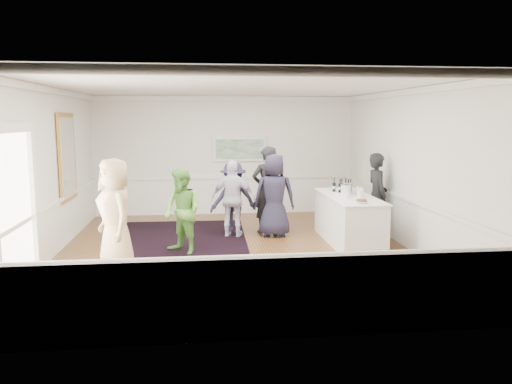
{
  "coord_description": "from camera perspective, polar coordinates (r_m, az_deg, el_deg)",
  "views": [
    {
      "loc": [
        -0.7,
        -9.56,
        2.62
      ],
      "look_at": [
        0.42,
        0.2,
        1.15
      ],
      "focal_mm": 35.0,
      "sensor_mm": 36.0,
      "label": 1
    }
  ],
  "objects": [
    {
      "name": "wall_right",
      "position": [
        10.49,
        17.11,
        2.54
      ],
      "size": [
        0.02,
        8.0,
        3.2
      ],
      "primitive_type": "cube",
      "color": "white",
      "rests_on": "floor"
    },
    {
      "name": "wine_bottles",
      "position": [
        11.1,
        9.96,
        0.8
      ],
      "size": [
        0.41,
        0.23,
        0.31
      ],
      "color": "black",
      "rests_on": "serving_table"
    },
    {
      "name": "doorway",
      "position": [
        8.23,
        -25.96,
        -0.77
      ],
      "size": [
        0.1,
        1.78,
        2.56
      ],
      "color": "white",
      "rests_on": "wall_left"
    },
    {
      "name": "wall_left",
      "position": [
        10.01,
        -22.75,
        1.99
      ],
      "size": [
        0.02,
        8.0,
        3.2
      ],
      "primitive_type": "cube",
      "color": "white",
      "rests_on": "floor"
    },
    {
      "name": "wainscoting",
      "position": [
        9.82,
        -2.3,
        -3.99
      ],
      "size": [
        7.0,
        8.0,
        1.0
      ],
      "primitive_type": null,
      "color": "white",
      "rests_on": "floor"
    },
    {
      "name": "nut_bowl",
      "position": [
        9.7,
        11.94,
        -1.06
      ],
      "size": [
        0.24,
        0.24,
        0.07
      ],
      "color": "white",
      "rests_on": "serving_table"
    },
    {
      "name": "guest_green",
      "position": [
        9.74,
        -8.43,
        -2.19
      ],
      "size": [
        1.01,
        1.02,
        1.66
      ],
      "primitive_type": "imported",
      "rotation": [
        0.0,
        0.0,
        -0.83
      ],
      "color": "#65B347",
      "rests_on": "floor"
    },
    {
      "name": "bartender",
      "position": [
        11.34,
        13.65,
        -0.33
      ],
      "size": [
        0.47,
        0.69,
        1.86
      ],
      "primitive_type": "imported",
      "rotation": [
        0.0,
        0.0,
        1.61
      ],
      "color": "black",
      "rests_on": "floor"
    },
    {
      "name": "wall_back",
      "position": [
        13.62,
        -3.58,
        4.17
      ],
      "size": [
        7.0,
        0.02,
        3.2
      ],
      "primitive_type": "cube",
      "color": "white",
      "rests_on": "floor"
    },
    {
      "name": "juice_pitchers",
      "position": [
        10.29,
        11.02,
        -0.02
      ],
      "size": [
        0.36,
        0.66,
        0.24
      ],
      "color": "#82AE3E",
      "rests_on": "serving_table"
    },
    {
      "name": "ice_bucket",
      "position": [
        10.81,
        10.3,
        0.37
      ],
      "size": [
        0.26,
        0.26,
        0.25
      ],
      "primitive_type": "cylinder",
      "color": "silver",
      "rests_on": "serving_table"
    },
    {
      "name": "guest_navy",
      "position": [
        11.03,
        2.12,
        -0.37
      ],
      "size": [
        0.96,
        0.68,
        1.85
      ],
      "primitive_type": "imported",
      "rotation": [
        0.0,
        0.0,
        3.03
      ],
      "color": "#232137",
      "rests_on": "floor"
    },
    {
      "name": "serving_table",
      "position": [
        10.69,
        10.52,
        -3.06
      ],
      "size": [
        0.94,
        2.48,
        1.0
      ],
      "color": "white",
      "rests_on": "floor"
    },
    {
      "name": "wall_front",
      "position": [
        5.7,
        0.62,
        -1.81
      ],
      "size": [
        7.0,
        0.02,
        3.2
      ],
      "primitive_type": "cube",
      "color": "white",
      "rests_on": "floor"
    },
    {
      "name": "mirror",
      "position": [
        11.23,
        -20.75,
        3.76
      ],
      "size": [
        0.05,
        1.25,
        1.85
      ],
      "color": "gold",
      "rests_on": "wall_left"
    },
    {
      "name": "area_rug",
      "position": [
        11.02,
        -8.67,
        -5.31
      ],
      "size": [
        2.93,
        3.8,
        0.02
      ],
      "primitive_type": "cube",
      "rotation": [
        0.0,
        0.0,
        -0.02
      ],
      "color": "black",
      "rests_on": "floor"
    },
    {
      "name": "landscape_painting",
      "position": [
        13.58,
        -1.89,
        4.93
      ],
      "size": [
        1.44,
        0.06,
        0.66
      ],
      "color": "white",
      "rests_on": "wall_back"
    },
    {
      "name": "guest_dark_a",
      "position": [
        11.25,
        -2.62,
        -0.73
      ],
      "size": [
        1.18,
        0.85,
        1.64
      ],
      "primitive_type": "imported",
      "rotation": [
        0.0,
        0.0,
        3.39
      ],
      "color": "#232137",
      "rests_on": "floor"
    },
    {
      "name": "guest_dark_b",
      "position": [
        11.36,
        1.3,
        0.26
      ],
      "size": [
        0.8,
        0.61,
        1.99
      ],
      "primitive_type": "imported",
      "rotation": [
        0.0,
        0.0,
        3.34
      ],
      "color": "black",
      "rests_on": "floor"
    },
    {
      "name": "ceiling",
      "position": [
        9.6,
        -2.4,
        11.95
      ],
      "size": [
        7.0,
        8.0,
        0.02
      ],
      "primitive_type": "cube",
      "color": "white",
      "rests_on": "wall_back"
    },
    {
      "name": "floor",
      "position": [
        9.94,
        -2.29,
        -6.8
      ],
      "size": [
        8.0,
        8.0,
        0.0
      ],
      "primitive_type": "plane",
      "color": "brown",
      "rests_on": "ground"
    },
    {
      "name": "guest_lilac",
      "position": [
        10.99,
        -2.61,
        -0.78
      ],
      "size": [
        1.07,
        0.68,
        1.7
      ],
      "primitive_type": "imported",
      "rotation": [
        0.0,
        0.0,
        2.86
      ],
      "color": "silver",
      "rests_on": "floor"
    },
    {
      "name": "guest_tan",
      "position": [
        8.86,
        -15.79,
        -2.54
      ],
      "size": [
        1.0,
        1.13,
        1.95
      ],
      "primitive_type": "imported",
      "rotation": [
        0.0,
        0.0,
        -1.08
      ],
      "color": "tan",
      "rests_on": "floor"
    }
  ]
}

